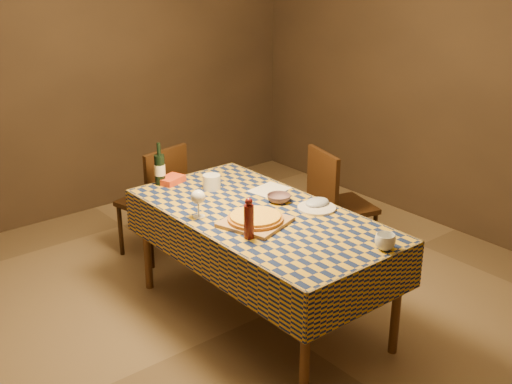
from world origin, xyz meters
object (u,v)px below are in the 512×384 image
Objects in this scene: dining_table at (261,224)px; cutting_board at (255,222)px; pizza at (255,218)px; wine_bottle at (160,169)px; chair_right at (335,200)px; white_plate at (317,208)px; bowl at (279,198)px; chair_far at (157,196)px.

cutting_board is at bearing -141.63° from dining_table.
wine_bottle is (-0.09, 0.97, 0.08)m from pizza.
white_plate is at bearing -145.15° from chair_right.
pizza is (-0.13, -0.10, 0.12)m from dining_table.
cutting_board is at bearing -153.07° from bowl.
chair_far is (-0.37, 1.40, -0.25)m from white_plate.
chair_right reaches higher than cutting_board.
bowl is 0.17× the size of chair_far.
cutting_board is 0.46m from white_plate.
white_plate is (0.33, -0.18, 0.08)m from dining_table.
pizza is at bearing -93.68° from chair_far.
white_plate is at bearing -75.10° from chair_far.
pizza is (0.00, -0.00, 0.03)m from cutting_board.
white_plate is at bearing -8.93° from pizza.
wine_bottle is at bearing 118.87° from bowl.
dining_table is 0.38m from white_plate.
chair_right is (1.11, 0.38, -0.29)m from pizza.
wine_bottle is at bearing 104.30° from dining_table.
cutting_board is 0.97m from wine_bottle.
dining_table is 1.23m from chair_far.
chair_far reaches higher than dining_table.
dining_table is 7.37× the size of white_plate.
chair_right is (0.98, 0.28, -0.17)m from dining_table.
bowl is at bearing -61.13° from wine_bottle.
dining_table is at bearing -161.47° from bowl.
cutting_board is 0.39× the size of chair_right.
wine_bottle reaches higher than white_plate.
pizza is at bearing -84.78° from wine_bottle.
pizza is 0.40× the size of chair_far.
cutting_board is 1.35m from chair_far.
white_plate is 0.84m from chair_right.
cutting_board reaches higher than white_plate.
chair_right is at bearing -25.90° from wine_bottle.
pizza is 0.40× the size of chair_right.
chair_right reaches higher than dining_table.
wine_bottle is (-0.44, 0.79, 0.09)m from bowl.
pizza is at bearing -160.95° from chair_right.
cutting_board is 1.20m from chair_right.
pizza reaches higher than white_plate.
chair_right is (1.11, 0.38, -0.26)m from cutting_board.
bowl is 0.27m from white_plate.
pizza is at bearing -26.57° from cutting_board.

